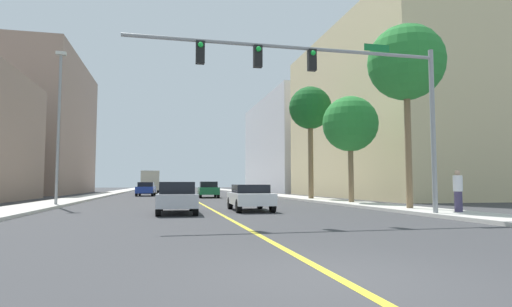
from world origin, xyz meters
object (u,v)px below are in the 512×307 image
at_px(street_lamp, 59,120).
at_px(car_white, 250,197).
at_px(palm_near, 406,63).
at_px(palm_far, 310,109).
at_px(traffic_signal_mast, 337,81).
at_px(car_blue, 146,189).
at_px(delivery_truck, 150,181).
at_px(palm_mid, 350,124).
at_px(pedestrian, 458,191).
at_px(car_silver, 177,197).
at_px(car_green, 208,189).

height_order(street_lamp, car_white, street_lamp).
bearing_deg(palm_near, palm_far, 90.59).
height_order(traffic_signal_mast, palm_near, palm_near).
height_order(car_blue, delivery_truck, delivery_truck).
bearing_deg(palm_mid, pedestrian, -88.22).
relative_size(traffic_signal_mast, palm_far, 1.38).
bearing_deg(palm_mid, traffic_signal_mast, -118.10).
distance_m(palm_mid, car_white, 10.05).
distance_m(traffic_signal_mast, pedestrian, 7.03).
relative_size(palm_near, car_silver, 2.04).
distance_m(palm_far, car_white, 15.13).
xyz_separation_m(car_white, delivery_truck, (-6.04, 39.27, 0.93)).
bearing_deg(palm_far, street_lamp, -162.16).
xyz_separation_m(car_blue, delivery_truck, (0.04, 13.14, 0.86)).
distance_m(street_lamp, pedestrian, 21.43).
relative_size(traffic_signal_mast, car_silver, 2.80).
bearing_deg(palm_far, car_silver, -131.58).
xyz_separation_m(delivery_truck, pedestrian, (14.00, -44.13, -0.59)).
relative_size(palm_near, car_white, 2.23).
xyz_separation_m(traffic_signal_mast, car_green, (-2.45, 24.61, -4.59)).
xyz_separation_m(car_silver, car_white, (3.59, 0.98, -0.03)).
distance_m(traffic_signal_mast, car_blue, 32.72).
height_order(palm_near, delivery_truck, palm_near).
xyz_separation_m(traffic_signal_mast, pedestrian, (5.54, 0.27, -4.33)).
bearing_deg(palm_mid, palm_far, 92.44).
relative_size(street_lamp, pedestrian, 5.07).
distance_m(palm_far, car_green, 12.81).
bearing_deg(car_blue, pedestrian, -62.87).
bearing_deg(street_lamp, car_blue, 78.49).
height_order(car_blue, pedestrian, pedestrian).
xyz_separation_m(car_blue, car_silver, (2.48, -27.11, -0.04)).
distance_m(palm_mid, car_silver, 13.38).
xyz_separation_m(car_silver, delivery_truck, (-2.44, 40.25, 0.90)).
distance_m(car_white, delivery_truck, 39.74).
height_order(street_lamp, car_silver, street_lamp).
bearing_deg(pedestrian, car_green, 178.19).
height_order(palm_near, car_green, palm_near).
xyz_separation_m(palm_near, pedestrian, (0.44, -2.85, -6.28)).
relative_size(car_white, pedestrian, 2.31).
relative_size(delivery_truck, pedestrian, 4.00).
relative_size(street_lamp, delivery_truck, 1.27).
distance_m(street_lamp, palm_near, 19.49).
xyz_separation_m(street_lamp, delivery_truck, (4.19, 33.55, -3.44)).
bearing_deg(street_lamp, delivery_truck, 82.87).
height_order(car_blue, car_green, car_green).
xyz_separation_m(car_blue, pedestrian, (14.04, -30.99, 0.27)).
distance_m(car_green, pedestrian, 25.62).
relative_size(traffic_signal_mast, palm_near, 1.37).
relative_size(car_silver, car_white, 1.10).
relative_size(palm_mid, palm_far, 0.76).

